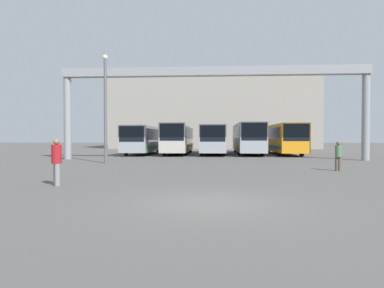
{
  "coord_description": "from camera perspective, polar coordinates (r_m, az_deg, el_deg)",
  "views": [
    {
      "loc": [
        0.15,
        -9.56,
        1.86
      ],
      "look_at": [
        -1.89,
        21.76,
        1.21
      ],
      "focal_mm": 32.0,
      "sensor_mm": 36.0,
      "label": 1
    }
  ],
  "objects": [
    {
      "name": "lamp_post",
      "position": [
        24.91,
        -14.24,
        6.47
      ],
      "size": [
        0.36,
        0.36,
        7.62
      ],
      "color": "#595B60",
      "rests_on": "ground"
    },
    {
      "name": "bus_slot_1",
      "position": [
        37.56,
        -2.26,
        1.17
      ],
      "size": [
        2.5,
        12.09,
        3.21
      ],
      "color": "beige",
      "rests_on": "ground"
    },
    {
      "name": "ground_plane",
      "position": [
        9.74,
        2.82,
        -9.82
      ],
      "size": [
        200.0,
        200.0,
        0.0
      ],
      "primitive_type": "plane",
      "color": "#514F4C"
    },
    {
      "name": "bus_slot_4",
      "position": [
        37.71,
        15.03,
        1.08
      ],
      "size": [
        2.58,
        11.36,
        3.15
      ],
      "color": "orange",
      "rests_on": "ground"
    },
    {
      "name": "overhead_gantry",
      "position": [
        28.13,
        3.43,
        10.01
      ],
      "size": [
        24.75,
        0.8,
        7.51
      ],
      "color": "gray",
      "rests_on": "ground"
    },
    {
      "name": "building_backdrop",
      "position": [
        58.85,
        3.59,
        4.97
      ],
      "size": [
        33.23,
        12.0,
        11.48
      ],
      "color": "gray",
      "rests_on": "ground"
    },
    {
      "name": "bus_slot_2",
      "position": [
        36.65,
        3.5,
        1.02
      ],
      "size": [
        2.55,
        10.7,
        3.03
      ],
      "color": "#999EA5",
      "rests_on": "ground"
    },
    {
      "name": "bus_slot_0",
      "position": [
        37.36,
        -8.14,
        0.96
      ],
      "size": [
        2.59,
        10.51,
        2.97
      ],
      "color": "#999EA5",
      "rests_on": "ground"
    },
    {
      "name": "pedestrian_near_right",
      "position": [
        13.99,
        -21.64,
        -2.62
      ],
      "size": [
        0.37,
        0.37,
        1.8
      ],
      "rotation": [
        0.0,
        0.0,
        5.42
      ],
      "color": "gray",
      "rests_on": "ground"
    },
    {
      "name": "bus_slot_3",
      "position": [
        37.71,
        9.24,
        1.19
      ],
      "size": [
        2.56,
        12.47,
        3.25
      ],
      "color": "#999EA5",
      "rests_on": "ground"
    },
    {
      "name": "pedestrian_far_center",
      "position": [
        20.32,
        23.18,
        -1.74
      ],
      "size": [
        0.33,
        0.33,
        1.61
      ],
      "rotation": [
        0.0,
        0.0,
        2.96
      ],
      "color": "brown",
      "rests_on": "ground"
    }
  ]
}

